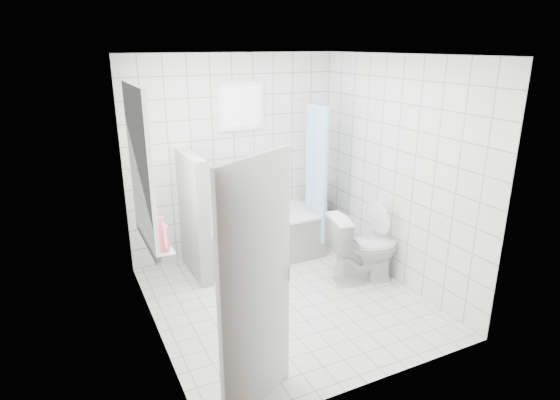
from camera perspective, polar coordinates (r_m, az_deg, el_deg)
ground at (r=5.30m, az=0.77°, el=-12.08°), size 3.00×3.00×0.00m
ceiling at (r=4.56m, az=0.91°, el=17.31°), size 3.00×3.00×0.00m
wall_back at (r=6.10m, az=-5.58°, el=5.19°), size 2.80×0.02×2.60m
wall_front at (r=3.58m, az=11.80°, el=-4.87°), size 2.80×0.02×2.60m
wall_left at (r=4.35m, az=-15.86°, el=-0.94°), size 0.02×3.00×2.60m
wall_right at (r=5.52m, az=13.93°, el=3.32°), size 0.02×3.00×2.60m
window_left at (r=4.56m, az=-16.35°, el=3.84°), size 0.01×0.90×1.40m
window_back at (r=5.98m, az=-4.70°, el=11.29°), size 0.50×0.01×0.50m
window_sill at (r=4.79m, az=-15.03°, el=-4.67°), size 0.18×1.02×0.08m
door at (r=3.46m, az=-2.92°, el=-10.89°), size 0.72×0.42×2.00m
bathtub at (r=6.14m, az=-2.54°, el=-4.56°), size 1.60×0.77×0.58m
partition_wall at (r=5.66m, az=-10.45°, el=-1.90°), size 0.15×0.85×1.50m
tiled_ledge at (r=6.75m, az=3.91°, el=-2.54°), size 0.40×0.24×0.55m
toilet at (r=5.60m, az=10.21°, el=-5.74°), size 0.91×0.63×0.84m
curtain_rod at (r=6.00m, az=3.95°, el=11.82°), size 0.02×0.80×0.02m
shower_curtain at (r=6.06m, az=4.38°, el=3.20°), size 0.14×0.48×1.78m
tub_faucet at (r=6.28m, az=-3.00°, el=1.39°), size 0.18×0.06×0.06m
sill_bottles at (r=4.65m, az=-14.88°, el=-3.00°), size 0.18×0.78×0.32m
ledge_bottles at (r=6.60m, az=4.23°, el=0.55°), size 0.17×0.17×0.26m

